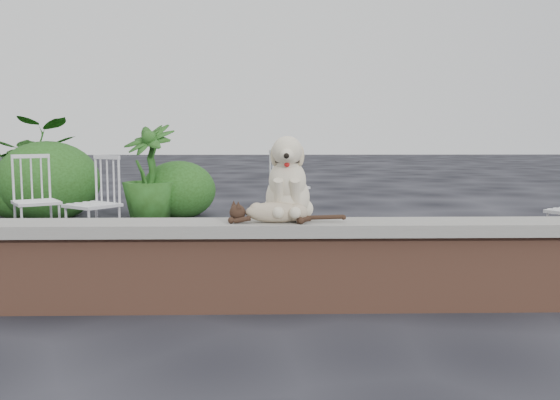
{
  "coord_description": "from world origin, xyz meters",
  "views": [
    {
      "loc": [
        -0.28,
        -3.91,
        1.15
      ],
      "look_at": [
        -0.18,
        0.2,
        0.7
      ],
      "focal_mm": 38.75,
      "sensor_mm": 36.0,
      "label": 1
    }
  ],
  "objects_px": {
    "chair_e": "(289,186)",
    "chair_a": "(36,201)",
    "potted_plant_b": "(149,173)",
    "dog": "(288,177)",
    "chair_b": "(92,203)",
    "potted_plant_a": "(31,166)",
    "cat": "(276,211)"
  },
  "relations": [
    {
      "from": "chair_e",
      "to": "chair_a",
      "type": "height_order",
      "value": "same"
    },
    {
      "from": "chair_a",
      "to": "potted_plant_b",
      "type": "xyz_separation_m",
      "value": [
        0.81,
        1.86,
        0.17
      ]
    },
    {
      "from": "dog",
      "to": "chair_b",
      "type": "distance_m",
      "value": 2.71
    },
    {
      "from": "chair_e",
      "to": "potted_plant_a",
      "type": "height_order",
      "value": "potted_plant_a"
    },
    {
      "from": "dog",
      "to": "chair_e",
      "type": "xyz_separation_m",
      "value": [
        0.16,
        3.94,
        -0.39
      ]
    },
    {
      "from": "potted_plant_a",
      "to": "potted_plant_b",
      "type": "xyz_separation_m",
      "value": [
        1.81,
        -0.64,
        -0.06
      ]
    },
    {
      "from": "cat",
      "to": "chair_a",
      "type": "relative_size",
      "value": 0.95
    },
    {
      "from": "chair_a",
      "to": "chair_b",
      "type": "bearing_deg",
      "value": -54.46
    },
    {
      "from": "chair_a",
      "to": "chair_e",
      "type": "bearing_deg",
      "value": 1.12
    },
    {
      "from": "chair_b",
      "to": "chair_a",
      "type": "bearing_deg",
      "value": -165.27
    },
    {
      "from": "potted_plant_a",
      "to": "potted_plant_b",
      "type": "relative_size",
      "value": 1.09
    },
    {
      "from": "cat",
      "to": "chair_a",
      "type": "distance_m",
      "value": 3.38
    },
    {
      "from": "dog",
      "to": "chair_e",
      "type": "height_order",
      "value": "dog"
    },
    {
      "from": "chair_e",
      "to": "potted_plant_b",
      "type": "relative_size",
      "value": 0.73
    },
    {
      "from": "cat",
      "to": "potted_plant_a",
      "type": "height_order",
      "value": "potted_plant_a"
    },
    {
      "from": "chair_a",
      "to": "cat",
      "type": "bearing_deg",
      "value": -76.13
    },
    {
      "from": "chair_b",
      "to": "chair_a",
      "type": "xyz_separation_m",
      "value": [
        -0.65,
        0.27,
        0.0
      ]
    },
    {
      "from": "dog",
      "to": "chair_a",
      "type": "bearing_deg",
      "value": 142.73
    },
    {
      "from": "dog",
      "to": "potted_plant_b",
      "type": "xyz_separation_m",
      "value": [
        -1.7,
        4.06,
        -0.22
      ]
    },
    {
      "from": "chair_b",
      "to": "potted_plant_a",
      "type": "height_order",
      "value": "potted_plant_a"
    },
    {
      "from": "chair_b",
      "to": "chair_e",
      "type": "height_order",
      "value": "same"
    },
    {
      "from": "potted_plant_b",
      "to": "chair_e",
      "type": "bearing_deg",
      "value": -3.56
    },
    {
      "from": "cat",
      "to": "chair_e",
      "type": "distance_m",
      "value": 4.1
    },
    {
      "from": "chair_a",
      "to": "dog",
      "type": "bearing_deg",
      "value": -73.32
    },
    {
      "from": "chair_e",
      "to": "potted_plant_b",
      "type": "distance_m",
      "value": 1.87
    },
    {
      "from": "cat",
      "to": "chair_a",
      "type": "height_order",
      "value": "chair_a"
    },
    {
      "from": "dog",
      "to": "chair_a",
      "type": "xyz_separation_m",
      "value": [
        -2.51,
        2.2,
        -0.39
      ]
    },
    {
      "from": "cat",
      "to": "chair_b",
      "type": "distance_m",
      "value": 2.74
    },
    {
      "from": "chair_b",
      "to": "cat",
      "type": "bearing_deg",
      "value": -12.36
    },
    {
      "from": "dog",
      "to": "chair_a",
      "type": "height_order",
      "value": "dog"
    },
    {
      "from": "cat",
      "to": "chair_b",
      "type": "bearing_deg",
      "value": 134.5
    },
    {
      "from": "chair_b",
      "to": "potted_plant_a",
      "type": "xyz_separation_m",
      "value": [
        -1.66,
        2.76,
        0.23
      ]
    }
  ]
}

